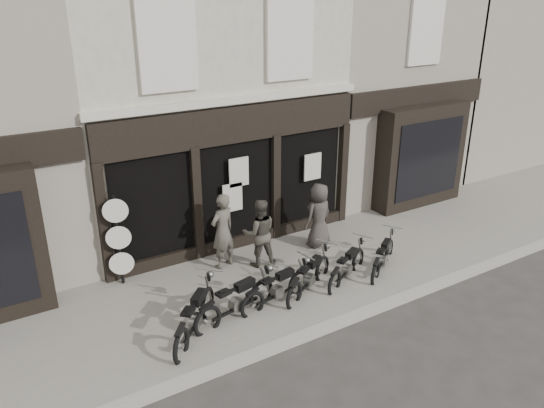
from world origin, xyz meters
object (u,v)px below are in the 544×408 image
motorcycle_2 (277,291)px  motorcycle_5 (383,259)px  motorcycle_0 (195,319)px  motorcycle_1 (237,304)px  man_right (319,215)px  motorcycle_3 (309,279)px  man_left (223,231)px  man_centre (259,233)px  advert_sign_post (119,245)px  motorcycle_4 (347,269)px

motorcycle_2 → motorcycle_5: 3.02m
motorcycle_0 → motorcycle_1: bearing=-41.6°
motorcycle_5 → man_right: (-0.63, 1.85, 0.63)m
motorcycle_3 → man_left: size_ratio=0.98×
motorcycle_3 → man_centre: size_ratio=1.08×
motorcycle_0 → man_centre: bearing=-11.0°
man_left → advert_sign_post: 2.44m
motorcycle_5 → man_left: man_left is taller
motorcycle_1 → motorcycle_5: 4.06m
motorcycle_3 → motorcycle_5: 2.14m
motorcycle_4 → man_left: bearing=110.9°
motorcycle_0 → motorcycle_4: (3.97, 0.11, -0.05)m
man_centre → advert_sign_post: size_ratio=0.74×
motorcycle_2 → motorcycle_3: bearing=-7.0°
motorcycle_1 → man_left: bearing=57.3°
motorcycle_2 → advert_sign_post: advert_sign_post is taller
motorcycle_0 → advert_sign_post: advert_sign_post is taller
motorcycle_0 → man_left: 2.85m
man_right → motorcycle_2: bearing=25.6°
motorcycle_5 → man_centre: 3.12m
motorcycle_1 → man_right: (3.43, 1.81, 0.58)m
man_centre → motorcycle_1: bearing=66.5°
motorcycle_4 → motorcycle_1: bearing=154.2°
motorcycle_3 → motorcycle_4: size_ratio=1.06×
motorcycle_1 → motorcycle_4: 3.00m
motorcycle_4 → man_right: (0.43, 1.77, 0.63)m
motorcycle_0 → motorcycle_5: motorcycle_0 is taller
motorcycle_2 → advert_sign_post: (-2.68, 2.54, 0.75)m
motorcycle_0 → man_centre: 3.14m
motorcycle_3 → motorcycle_5: bearing=-31.2°
man_centre → motorcycle_4: bearing=149.6°
motorcycle_0 → motorcycle_4: 3.97m
motorcycle_2 → man_centre: 1.86m
motorcycle_2 → motorcycle_5: (3.02, -0.08, -0.02)m
motorcycle_2 → motorcycle_4: bearing=-10.1°
man_left → advert_sign_post: advert_sign_post is taller
motorcycle_1 → motorcycle_3: bearing=-10.7°
man_right → motorcycle_4: bearing=65.2°
motorcycle_1 → motorcycle_4: bearing=-12.4°
motorcycle_5 → man_right: size_ratio=0.97×
motorcycle_1 → motorcycle_3: size_ratio=1.14×
motorcycle_3 → motorcycle_5: (2.13, -0.13, -0.02)m
man_centre → man_right: man_right is taller
motorcycle_2 → man_left: size_ratio=1.05×
advert_sign_post → motorcycle_3: bearing=-19.3°
man_left → motorcycle_0: bearing=34.7°
man_left → man_right: 2.70m
motorcycle_2 → motorcycle_5: size_ratio=1.18×
motorcycle_5 → motorcycle_4: bearing=142.6°
motorcycle_2 → motorcycle_5: motorcycle_2 is taller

